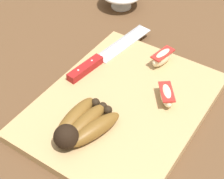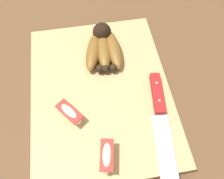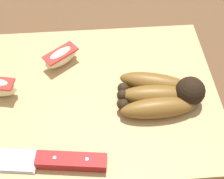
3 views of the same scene
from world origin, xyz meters
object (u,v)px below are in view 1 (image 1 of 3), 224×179
banana_bunch (82,125)px  chefs_knife (99,59)px  apple_wedge_near (161,57)px  apple_wedge_middle (166,95)px

banana_bunch → chefs_knife: bearing=-154.0°
apple_wedge_near → apple_wedge_middle: 0.12m
chefs_knife → apple_wedge_middle: 0.19m
chefs_knife → apple_wedge_middle: size_ratio=4.14×
banana_bunch → apple_wedge_middle: size_ratio=2.08×
chefs_knife → apple_wedge_near: 0.15m
apple_wedge_near → apple_wedge_middle: (0.10, 0.07, -0.00)m
banana_bunch → apple_wedge_near: (-0.27, 0.03, 0.00)m
apple_wedge_near → apple_wedge_middle: apple_wedge_near is taller
banana_bunch → chefs_knife: banana_bunch is taller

